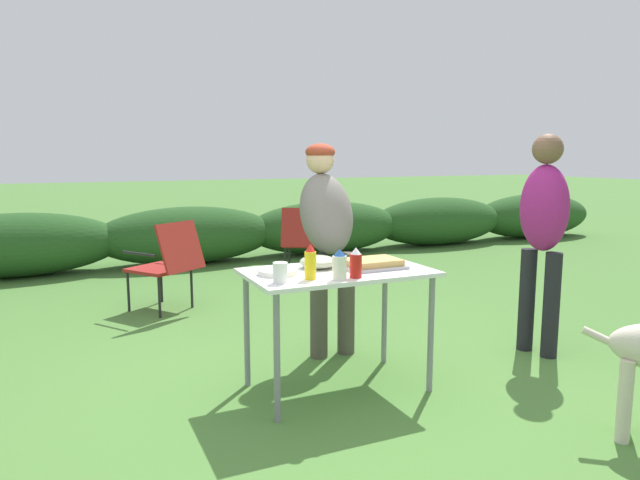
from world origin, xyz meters
name	(u,v)px	position (x,y,z in m)	size (l,w,h in m)	color
ground_plane	(337,388)	(0.00, 0.00, 0.00)	(60.00, 60.00, 0.00)	#477533
shrub_hedge	(188,235)	(0.00, 4.49, 0.38)	(14.40, 0.90, 0.76)	#234C1E
folding_table	(338,283)	(0.00, 0.00, 0.66)	(1.10, 0.64, 0.74)	white
food_tray	(372,264)	(0.22, -0.02, 0.77)	(0.37, 0.27, 0.06)	#9E9EA3
plate_stack	(278,272)	(-0.37, 0.04, 0.76)	(0.23, 0.23, 0.03)	white
mixing_bowl	(318,262)	(-0.08, 0.11, 0.78)	(0.23, 0.23, 0.08)	#ADBC99
paper_cup_stack	(280,273)	(-0.43, -0.18, 0.80)	(0.08, 0.08, 0.11)	white
mayo_bottle	(339,265)	(-0.11, -0.24, 0.82)	(0.08, 0.08, 0.17)	silver
ketchup_bottle	(355,263)	(0.00, -0.23, 0.82)	(0.07, 0.07, 0.17)	red
mustard_bottle	(310,262)	(-0.25, -0.16, 0.83)	(0.06, 0.06, 0.20)	yellow
standing_person_in_dark_puffer	(327,226)	(0.23, 0.65, 0.92)	(0.40, 0.49, 1.51)	#4C473D
standing_person_in_gray_fleece	(543,224)	(1.59, -0.03, 0.94)	(0.32, 0.40, 1.57)	black
camp_chair_green_behind_table	(168,261)	(-0.64, 2.22, 0.47)	(0.71, 0.75, 0.83)	maroon
camp_chair_near_hedge	(303,238)	(1.05, 3.06, 0.47)	(0.68, 0.74, 0.83)	maroon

